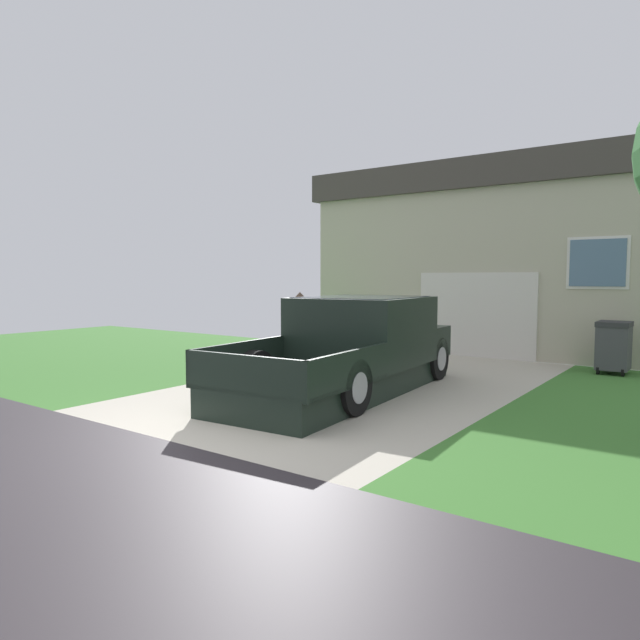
% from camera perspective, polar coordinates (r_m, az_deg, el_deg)
% --- Properties ---
extents(ground, '(29.20, 18.60, 0.18)m').
position_cam_1_polar(ground, '(6.12, -28.78, -14.78)').
color(ground, '#BEB6A3').
extents(pickup_truck, '(2.41, 5.25, 1.59)m').
position_cam_1_polar(pickup_truck, '(9.85, 3.61, -2.72)').
color(pickup_truck, black).
rests_on(pickup_truck, ground).
extents(person_with_hat, '(0.50, 0.42, 1.65)m').
position_cam_1_polar(person_with_hat, '(10.99, -2.02, -1.04)').
color(person_with_hat, navy).
rests_on(person_with_hat, ground).
extents(handbag, '(0.34, 0.21, 0.39)m').
position_cam_1_polar(handbag, '(10.99, -3.46, -5.23)').
color(handbag, beige).
rests_on(handbag, ground).
extents(house_with_garage, '(10.39, 7.24, 4.81)m').
position_cam_1_polar(house_with_garage, '(17.41, 20.61, 5.70)').
color(house_with_garage, '#B5B097').
rests_on(house_with_garage, ground).
extents(wheeled_trash_bin, '(0.60, 0.72, 1.05)m').
position_cam_1_polar(wheeled_trash_bin, '(12.77, 27.43, -2.28)').
color(wheeled_trash_bin, '#424247').
rests_on(wheeled_trash_bin, ground).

